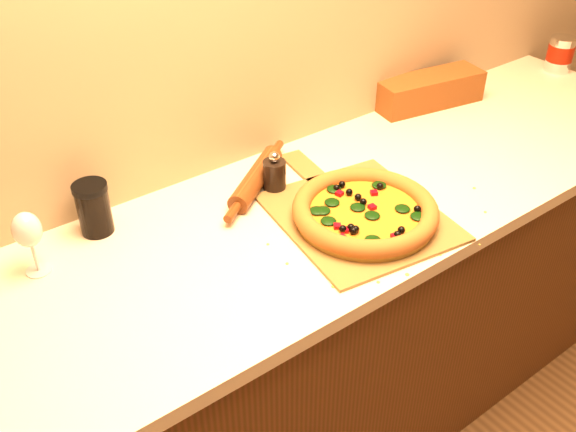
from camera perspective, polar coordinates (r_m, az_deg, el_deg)
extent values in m
plane|color=#9E8460|center=(1.67, -6.63, 17.80)|extent=(4.00, 0.00, 4.00)
cube|color=#482C0F|center=(1.94, 0.36, -11.64)|extent=(2.80, 0.65, 0.86)
cube|color=beige|center=(1.64, 0.41, -0.84)|extent=(2.84, 0.68, 0.04)
cube|color=olive|center=(1.64, 6.32, -0.07)|extent=(0.45, 0.48, 0.01)
cube|color=olive|center=(1.83, 1.42, 4.40)|extent=(0.09, 0.18, 0.01)
cylinder|color=#B98B2E|center=(1.62, 6.82, -0.02)|extent=(0.35, 0.35, 0.02)
cylinder|color=yellow|center=(1.61, 6.86, 0.35)|extent=(0.29, 0.29, 0.01)
torus|color=brown|center=(1.61, 6.87, 0.57)|extent=(0.37, 0.37, 0.05)
ellipsoid|color=black|center=(1.66, 7.50, 1.76)|extent=(0.04, 0.04, 0.01)
sphere|color=black|center=(1.56, 6.26, -0.15)|extent=(0.02, 0.02, 0.02)
cube|color=maroon|center=(1.59, 8.77, 0.00)|extent=(0.02, 0.02, 0.01)
cylinder|color=black|center=(1.72, -1.21, 3.59)|extent=(0.06, 0.06, 0.09)
sphere|color=silver|center=(1.69, -1.24, 5.27)|extent=(0.03, 0.03, 0.03)
cylinder|color=#542B0E|center=(1.74, -2.85, 3.38)|extent=(0.26, 0.20, 0.06)
cylinder|color=#542B0E|center=(1.88, -1.03, 6.01)|extent=(0.07, 0.06, 0.02)
cylinder|color=#542B0E|center=(1.61, -4.97, 0.31)|extent=(0.07, 0.06, 0.02)
cylinder|color=silver|center=(2.64, 23.03, 13.09)|extent=(0.09, 0.09, 0.13)
cylinder|color=#8D1505|center=(2.64, 23.06, 13.23)|extent=(0.09, 0.09, 0.06)
cube|color=#613712|center=(2.23, 12.42, 10.86)|extent=(0.39, 0.19, 0.10)
cylinder|color=silver|center=(1.57, -21.27, -4.52)|extent=(0.06, 0.06, 0.00)
cylinder|color=silver|center=(1.55, -21.56, -3.45)|extent=(0.01, 0.01, 0.07)
ellipsoid|color=silver|center=(1.50, -22.19, -1.13)|extent=(0.06, 0.06, 0.08)
cylinder|color=black|center=(1.62, -16.84, 0.44)|extent=(0.08, 0.08, 0.12)
cylinder|color=black|center=(1.58, -17.25, 2.43)|extent=(0.08, 0.08, 0.01)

